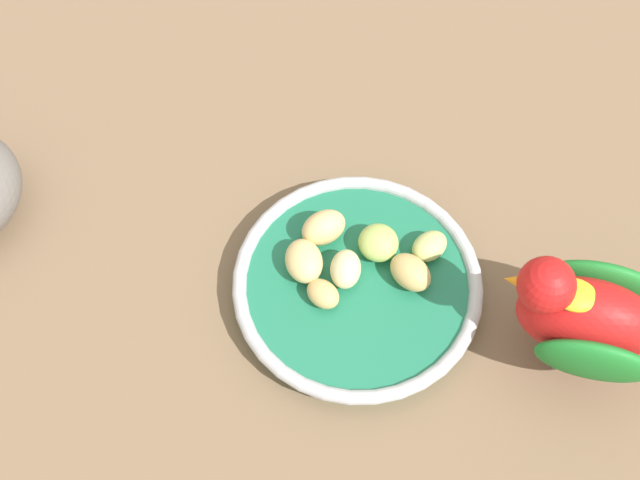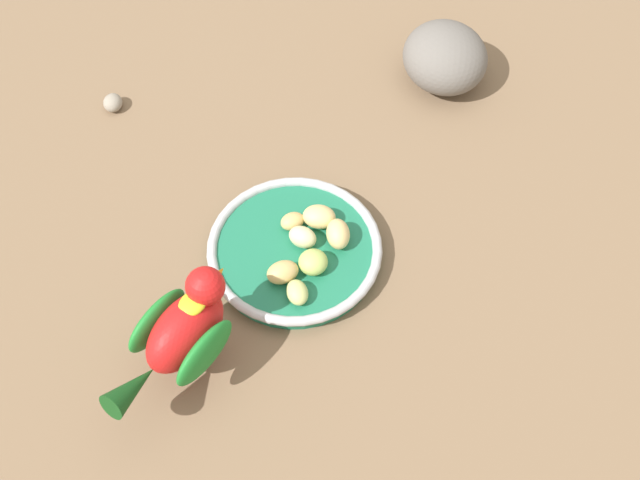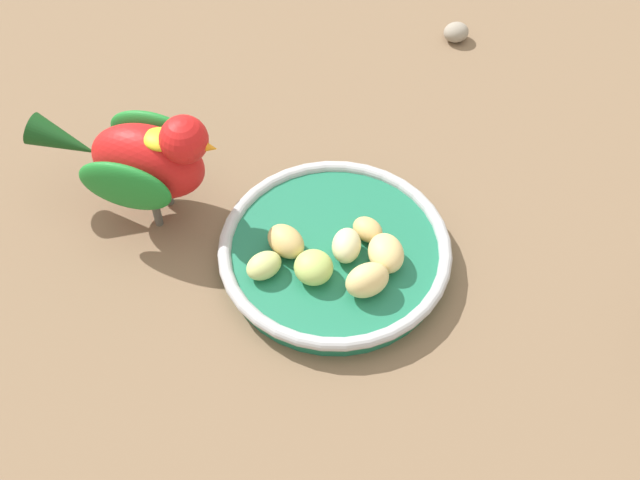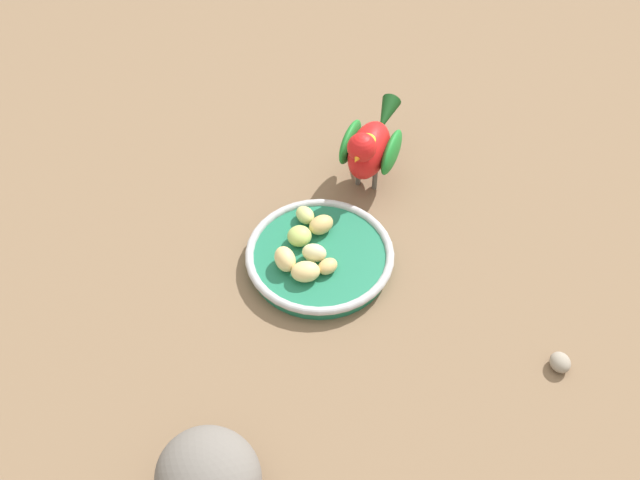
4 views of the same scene
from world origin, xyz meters
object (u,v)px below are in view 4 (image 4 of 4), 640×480
Objects in this scene: apple_piece_3 at (299,236)px; pebble_0 at (560,362)px; apple_piece_1 at (328,266)px; rock_large at (208,478)px; apple_piece_0 at (306,272)px; apple_piece_6 at (305,215)px; apple_piece_5 at (285,259)px; apple_piece_2 at (314,253)px; parrot at (370,146)px; feeding_bowl at (320,256)px; apple_piece_4 at (321,225)px.

pebble_0 is at bearing -63.05° from apple_piece_3.
apple_piece_1 is 0.25× the size of rock_large.
apple_piece_6 is (0.05, 0.08, -0.00)m from apple_piece_0.
pebble_0 is at bearing -58.59° from apple_piece_1.
apple_piece_5 is at bearing 111.62° from apple_piece_0.
apple_piece_1 is 0.05m from apple_piece_5.
apple_piece_0 and apple_piece_2 have the same top height.
apple_piece_3 is at bearing 33.76° from apple_piece_5.
parrot is 0.48m from rock_large.
apple_piece_1 is at bearing -40.78° from apple_piece_5.
apple_piece_2 is 0.31m from rock_large.
feeding_bowl is 1.75× the size of rock_large.
apple_piece_4 is 0.07m from apple_piece_5.
feeding_bowl is 0.31m from pebble_0.
apple_piece_5 is at bearing 43.94° from rock_large.
parrot is (0.12, 0.03, 0.04)m from apple_piece_6.
parrot is at bearing 38.73° from apple_piece_1.
apple_piece_2 is at bearing 119.59° from pebble_0.
apple_piece_1 reaches higher than pebble_0.
apple_piece_2 reaches higher than apple_piece_6.
rock_large reaches higher than apple_piece_2.
apple_piece_0 is 1.15× the size of apple_piece_3.
rock_large reaches higher than apple_piece_1.
apple_piece_0 is at bearing -122.00° from apple_piece_6.
apple_piece_0 is at bearing 125.37° from pebble_0.
feeding_bowl is at bearing -3.79° from parrot.
apple_piece_0 is at bearing -114.64° from apple_piece_3.
apple_piece_3 reaches higher than apple_piece_1.
apple_piece_1 is (0.03, -0.01, -0.00)m from apple_piece_0.
rock_large is (-0.39, -0.28, -0.03)m from parrot.
apple_piece_3 is 1.19× the size of pebble_0.
apple_piece_2 is at bearing 37.96° from rock_large.
rock_large is at bearing -142.71° from feeding_bowl.
apple_piece_3 reaches higher than pebble_0.
apple_piece_4 is 1.30× the size of pebble_0.
apple_piece_6 is (0.02, 0.09, 0.00)m from apple_piece_1.
parrot reaches higher than apple_piece_2.
apple_piece_3 is at bearing -133.10° from apple_piece_6.
apple_piece_5 reaches higher than feeding_bowl.
apple_piece_3 is 0.04m from apple_piece_5.
rock_large is at bearing -142.03° from apple_piece_0.
apple_piece_6 is 0.20× the size of parrot.
apple_piece_0 is 0.06m from apple_piece_3.
apple_piece_5 is at bearing 172.31° from feeding_bowl.
apple_piece_2 is (-0.01, -0.00, 0.02)m from feeding_bowl.
pebble_0 is (0.19, -0.28, -0.02)m from apple_piece_5.
apple_piece_3 is 0.88× the size of apple_piece_5.
apple_piece_2 is at bearing 98.18° from apple_piece_1.
apple_piece_5 is (-0.07, -0.03, 0.00)m from apple_piece_4.
apple_piece_0 is 0.03m from apple_piece_5.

